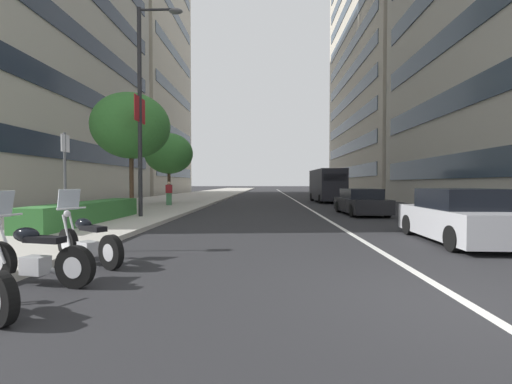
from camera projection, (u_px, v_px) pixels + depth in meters
name	position (u px, v px, depth m)	size (l,w,h in m)	color
ground_plane	(472.00, 307.00, 4.54)	(400.00, 400.00, 0.00)	#262628
sidewalk_right_plaza	(182.00, 199.00, 34.86)	(160.00, 8.87, 0.15)	#B2ADA3
lane_centre_stripe	(291.00, 198.00, 39.51)	(110.00, 0.16, 0.01)	silver
motorcycle_far_end_row	(34.00, 257.00, 5.52)	(0.70, 2.11, 1.48)	black
motorcycle_by_sign_pole	(87.00, 242.00, 6.95)	(1.31, 1.92, 1.48)	black
car_far_down_avenue	(460.00, 217.00, 9.46)	(4.24, 2.00, 1.46)	#B7B7BC
car_mid_block_traffic	(361.00, 202.00, 17.99)	(4.52, 1.96, 1.33)	black
delivery_van_ahead	(327.00, 185.00, 29.98)	(6.25, 2.30, 2.79)	black
parking_sign_by_curb	(65.00, 178.00, 8.15)	(0.32, 0.06, 2.64)	#47494C
street_lamp_with_banners	(145.00, 95.00, 15.30)	(1.26, 2.01, 9.11)	#232326
clipped_hedge_bed	(88.00, 212.00, 13.09)	(6.93, 1.10, 0.76)	#337033
street_tree_far_plaza	(131.00, 126.00, 18.04)	(3.96, 3.96, 6.10)	#473323
street_tree_mid_sidewalk	(169.00, 154.00, 25.22)	(3.44, 3.44, 5.08)	#473323
pedestrian_on_plaza	(169.00, 193.00, 23.38)	(0.27, 0.41, 1.58)	#3F724C
office_tower_far_left_down_avenue	(405.00, 53.00, 48.60)	(29.29, 15.70, 39.45)	beige
office_tower_behind_plaza	(109.00, 58.00, 53.55)	(21.52, 20.56, 41.66)	beige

